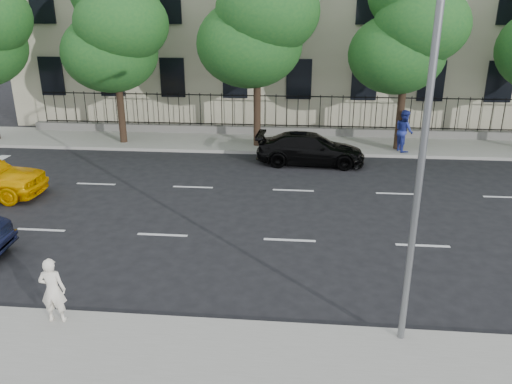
# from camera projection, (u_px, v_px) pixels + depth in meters

# --- Properties ---
(ground) EXTENTS (120.00, 120.00, 0.00)m
(ground) POSITION_uv_depth(u_px,v_px,m) (287.00, 282.00, 13.00)
(ground) COLOR black
(ground) RESTS_ON ground
(far_sidewalk) EXTENTS (60.00, 4.00, 0.15)m
(far_sidewalk) POSITION_uv_depth(u_px,v_px,m) (297.00, 143.00, 26.05)
(far_sidewalk) COLOR gray
(far_sidewalk) RESTS_ON ground
(lane_markings) EXTENTS (49.60, 4.62, 0.01)m
(lane_markings) POSITION_uv_depth(u_px,v_px,m) (292.00, 212.00, 17.44)
(lane_markings) COLOR silver
(lane_markings) RESTS_ON ground
(iron_fence) EXTENTS (30.00, 0.50, 2.20)m
(iron_fence) POSITION_uv_depth(u_px,v_px,m) (297.00, 126.00, 27.44)
(iron_fence) COLOR slate
(iron_fence) RESTS_ON far_sidewalk
(street_light) EXTENTS (0.25, 3.32, 8.05)m
(street_light) POSITION_uv_depth(u_px,v_px,m) (422.00, 96.00, 9.35)
(street_light) COLOR slate
(street_light) RESTS_ON near_sidewalk
(tree_b) EXTENTS (5.53, 5.12, 8.97)m
(tree_b) POSITION_uv_depth(u_px,v_px,m) (115.00, 27.00, 24.26)
(tree_b) COLOR #382619
(tree_b) RESTS_ON far_sidewalk
(tree_c) EXTENTS (5.89, 5.50, 9.80)m
(tree_c) POSITION_uv_depth(u_px,v_px,m) (258.00, 15.00, 23.44)
(tree_c) COLOR #382619
(tree_c) RESTS_ON far_sidewalk
(tree_d) EXTENTS (5.34, 4.94, 8.84)m
(tree_d) POSITION_uv_depth(u_px,v_px,m) (409.00, 28.00, 23.02)
(tree_d) COLOR #382619
(tree_d) RESTS_ON far_sidewalk
(black_sedan) EXTENTS (4.97, 2.18, 1.42)m
(black_sedan) POSITION_uv_depth(u_px,v_px,m) (310.00, 149.00, 22.66)
(black_sedan) COLOR black
(black_sedan) RESTS_ON ground
(woman_near) EXTENTS (0.60, 0.43, 1.54)m
(woman_near) POSITION_uv_depth(u_px,v_px,m) (53.00, 290.00, 10.89)
(woman_near) COLOR white
(woman_near) RESTS_ON near_sidewalk
(pedestrian_far) EXTENTS (1.00, 1.15, 2.02)m
(pedestrian_far) POSITION_uv_depth(u_px,v_px,m) (404.00, 131.00, 24.05)
(pedestrian_far) COLOR navy
(pedestrian_far) RESTS_ON far_sidewalk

